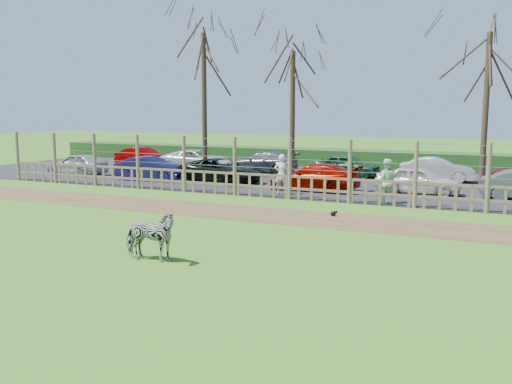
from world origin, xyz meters
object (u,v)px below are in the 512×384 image
at_px(tree_left, 204,70).
at_px(crow, 334,213).
at_px(tree_right, 488,73).
at_px(car_0, 77,164).
at_px(car_7, 143,157).
at_px(car_8, 197,160).
at_px(visitor_a, 282,174).
at_px(car_4, 418,180).
at_px(car_1, 151,168).
at_px(visitor_b, 386,181).
at_px(car_9, 262,162).
at_px(zebra, 149,236).
at_px(tree_mid, 293,85).
at_px(car_2, 221,171).
at_px(car_11, 437,170).
at_px(car_10, 348,165).
at_px(car_3, 314,177).

bearing_deg(tree_left, crow, -38.47).
distance_m(tree_right, crow, 11.08).
xyz_separation_m(car_0, car_7, (0.55, 5.38, 0.00)).
bearing_deg(car_8, visitor_a, -132.23).
bearing_deg(car_4, visitor_a, 116.50).
xyz_separation_m(car_1, car_7, (-4.51, 5.64, 0.00)).
xyz_separation_m(visitor_b, car_8, (-12.80, 7.37, -0.26)).
bearing_deg(car_9, zebra, 12.09).
relative_size(visitor_b, car_0, 0.49).
bearing_deg(tree_mid, crow, -60.43).
relative_size(tree_right, car_2, 1.70).
height_order(car_7, car_11, same).
bearing_deg(car_10, car_0, 115.13).
xyz_separation_m(visitor_b, car_9, (-8.68, 7.73, -0.26)).
bearing_deg(car_2, car_8, 48.12).
bearing_deg(tree_left, car_8, 126.66).
height_order(tree_mid, zebra, tree_mid).
distance_m(visitor_a, car_1, 8.14).
bearing_deg(car_11, tree_right, -141.34).
xyz_separation_m(zebra, car_0, (-14.07, 13.24, 0.01)).
xyz_separation_m(tree_left, car_8, (-2.48, 3.33, -4.98)).
height_order(tree_mid, car_10, tree_mid).
bearing_deg(car_10, crow, -163.26).
relative_size(car_0, car_4, 1.00).
height_order(visitor_a, car_3, visitor_a).
xyz_separation_m(car_10, car_11, (4.66, -0.20, 0.00)).
distance_m(tree_left, car_1, 5.72).
xyz_separation_m(visitor_a, car_9, (-4.16, 7.32, -0.26)).
bearing_deg(car_10, visitor_a, 177.35).
relative_size(car_9, car_11, 1.14).
bearing_deg(car_1, car_10, -61.95).
xyz_separation_m(visitor_b, crow, (-1.09, -3.29, -0.80)).
xyz_separation_m(tree_left, car_4, (11.10, -1.11, -4.98)).
xyz_separation_m(visitor_b, car_1, (-12.46, 2.19, -0.26)).
distance_m(tree_left, car_9, 6.41).
bearing_deg(car_2, crow, -122.12).
distance_m(visitor_b, car_8, 14.77).
bearing_deg(car_0, tree_right, 98.15).
bearing_deg(car_10, tree_left, 123.84).
bearing_deg(car_3, car_11, 141.47).
bearing_deg(visitor_a, car_10, -109.27).
bearing_deg(crow, car_10, 103.11).
distance_m(car_8, car_9, 4.14).
xyz_separation_m(visitor_b, car_11, (0.96, 7.70, -0.26)).
bearing_deg(crow, car_1, 154.26).
distance_m(tree_left, tree_mid, 4.67).
xyz_separation_m(zebra, car_7, (-13.52, 18.63, 0.01)).
height_order(tree_left, crow, tree_left).
bearing_deg(tree_left, car_9, 66.01).
height_order(tree_mid, car_11, tree_mid).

